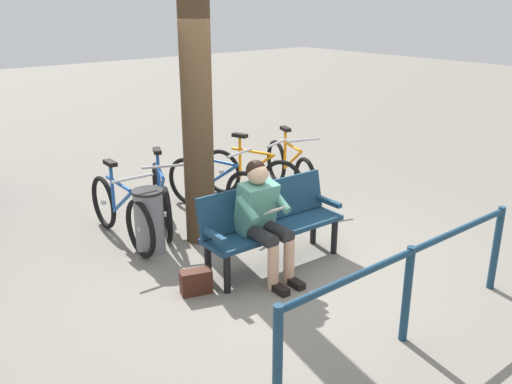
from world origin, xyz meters
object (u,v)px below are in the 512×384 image
handbag (196,282)px  bicycle_blue (251,176)px  tree_trunk (196,92)px  bicycle_orange (215,186)px  litter_bin (149,221)px  bicycle_red (121,212)px  bicycle_silver (290,169)px  bench (270,219)px  bicycle_purple (161,197)px  person_reading (263,214)px

handbag → bicycle_blue: size_ratio=0.19×
tree_trunk → bicycle_orange: tree_trunk is taller
tree_trunk → bicycle_blue: tree_trunk is taller
litter_bin → handbag: bearing=83.1°
bicycle_blue → bicycle_red: 2.05m
bicycle_blue → bicycle_red: bearing=-104.8°
handbag → litter_bin: litter_bin is taller
bicycle_silver → bicycle_red: bearing=-70.9°
bench → bicycle_orange: bearing=-103.0°
litter_bin → bicycle_red: bicycle_red is taller
bicycle_orange → bicycle_red: 1.39m
bench → bicycle_orange: 1.65m
tree_trunk → bicycle_blue: bearing=-153.2°
litter_bin → tree_trunk: bearing=173.4°
bicycle_blue → handbag: bearing=-68.8°
bicycle_blue → bicycle_red: same height
bicycle_purple → bicycle_red: same height
person_reading → bicycle_silver: (-1.97, -1.69, -0.31)m
bench → bicycle_blue: 1.99m
bicycle_orange → handbag: bearing=-55.1°
handbag → tree_trunk: (-0.76, -1.02, 1.62)m
bench → bicycle_red: size_ratio=0.96×
handbag → bicycle_silver: (-2.71, -1.57, 0.24)m
bicycle_orange → bicycle_red: (1.39, 0.05, 0.00)m
bicycle_red → bicycle_orange: bearing=95.1°
bicycle_blue → bicycle_purple: (1.42, -0.02, 0.00)m
person_reading → bicycle_orange: bearing=-108.5°
bicycle_blue → bicycle_orange: same height
tree_trunk → bicycle_silver: tree_trunk is taller
bench → person_reading: person_reading is taller
bench → bicycle_red: bearing=-55.7°
litter_bin → bicycle_blue: (-1.94, -0.59, -0.01)m
bench → bicycle_orange: (-0.44, -1.59, -0.15)m
bicycle_blue → litter_bin: bearing=-91.1°
litter_bin → bicycle_orange: bicycle_orange is taller
bicycle_purple → bicycle_blue: bearing=113.1°
litter_bin → bicycle_purple: bicycle_purple is taller
tree_trunk → bicycle_purple: size_ratio=2.23×
bicycle_blue → bicycle_silver: bearing=62.2°
handbag → bicycle_purple: bearing=-110.8°
handbag → bicycle_purple: (-0.65, -1.71, 0.24)m
person_reading → handbag: person_reading is taller
person_reading → bicycle_orange: person_reading is taller
bench → bicycle_purple: 1.71m
person_reading → bicycle_silver: bearing=-136.7°
bicycle_blue → bench: bearing=-51.7°
litter_bin → bicycle_orange: 1.38m
bicycle_purple → bicycle_silver: bearing=110.3°
bicycle_blue → tree_trunk: bearing=-81.2°
bench → tree_trunk: 1.59m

